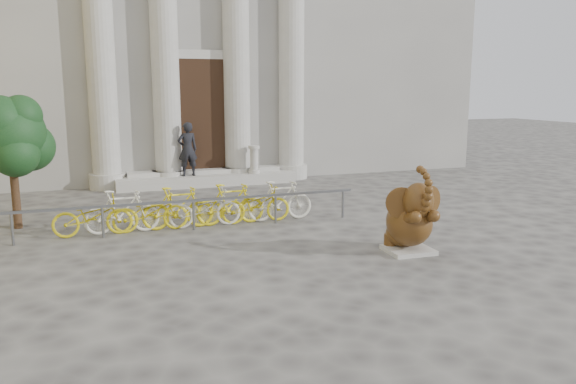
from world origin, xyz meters
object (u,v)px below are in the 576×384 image
object	(u,v)px
bike_rack	(191,207)
pedestrian	(188,149)
elephant_statue	(410,221)
tree	(12,136)

from	to	relation	value
bike_rack	pedestrian	distance (m)	5.74
elephant_statue	pedestrian	bearing A→B (deg)	109.97
elephant_statue	bike_rack	xyz separation A→B (m)	(-3.73, 3.52, -0.15)
bike_rack	elephant_statue	bearing A→B (deg)	-43.28
tree	pedestrian	distance (m)	6.46
tree	pedestrian	size ratio (longest dim) A/B	1.74
bike_rack	pedestrian	bearing A→B (deg)	80.71
elephant_statue	tree	bearing A→B (deg)	150.21
pedestrian	bike_rack	bearing A→B (deg)	76.27
elephant_statue	pedestrian	distance (m)	9.58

